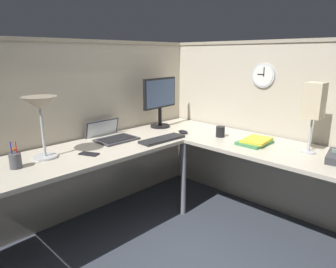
{
  "coord_description": "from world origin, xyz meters",
  "views": [
    {
      "loc": [
        -1.79,
        -1.56,
        1.46
      ],
      "look_at": [
        0.02,
        0.22,
        0.79
      ],
      "focal_mm": 32.6,
      "sensor_mm": 36.0,
      "label": 1
    }
  ],
  "objects": [
    {
      "name": "ground_plane",
      "position": [
        0.0,
        0.0,
        0.0
      ],
      "size": [
        6.8,
        6.8,
        0.0
      ],
      "primitive_type": "plane",
      "color": "#383D47"
    },
    {
      "name": "cubicle_wall_back",
      "position": [
        -0.36,
        0.87,
        0.79
      ],
      "size": [
        2.57,
        0.12,
        1.58
      ],
      "color": "#B7AD99",
      "rests_on": "ground"
    },
    {
      "name": "keyboard",
      "position": [
        -0.01,
        0.26,
        0.74
      ],
      "size": [
        0.43,
        0.15,
        0.02
      ],
      "primitive_type": "cube",
      "rotation": [
        0.0,
        0.0,
        -0.03
      ],
      "color": "#232326",
      "rests_on": "desk"
    },
    {
      "name": "desk_lamp_dome",
      "position": [
        -0.92,
        0.54,
        1.09
      ],
      "size": [
        0.24,
        0.24,
        0.44
      ],
      "color": "#B7BABF",
      "rests_on": "desk"
    },
    {
      "name": "cubicle_wall_right",
      "position": [
        0.87,
        -0.27,
        0.79
      ],
      "size": [
        0.12,
        2.37,
        1.58
      ],
      "color": "#B7AD99",
      "rests_on": "ground"
    },
    {
      "name": "coffee_mug",
      "position": [
        0.44,
        -0.03,
        0.78
      ],
      "size": [
        0.08,
        0.08,
        0.1
      ],
      "primitive_type": "cylinder",
      "color": "black",
      "rests_on": "desk"
    },
    {
      "name": "laptop",
      "position": [
        -0.29,
        0.64,
        0.75
      ],
      "size": [
        0.34,
        0.38,
        0.22
      ],
      "color": "#38383D",
      "rests_on": "desk"
    },
    {
      "name": "book_stack",
      "position": [
        0.46,
        -0.37,
        0.75
      ],
      "size": [
        0.3,
        0.23,
        0.04
      ],
      "color": "#3F7F4C",
      "rests_on": "desk"
    },
    {
      "name": "monitor",
      "position": [
        0.33,
        0.64,
        1.02
      ],
      "size": [
        0.46,
        0.2,
        0.5
      ],
      "color": "black",
      "rests_on": "desk"
    },
    {
      "name": "cell_phone",
      "position": [
        -0.66,
        0.38,
        0.73
      ],
      "size": [
        0.12,
        0.16,
        0.01
      ],
      "primitive_type": "cube",
      "rotation": [
        0.0,
        0.0,
        0.43
      ],
      "color": "black",
      "rests_on": "desk"
    },
    {
      "name": "computer_mouse",
      "position": [
        0.29,
        0.29,
        0.75
      ],
      "size": [
        0.06,
        0.1,
        0.03
      ],
      "primitive_type": "ellipsoid",
      "color": "black",
      "rests_on": "desk"
    },
    {
      "name": "wall_clock",
      "position": [
        0.82,
        -0.21,
        1.27
      ],
      "size": [
        0.04,
        0.22,
        0.22
      ],
      "color": "#B7BABF"
    },
    {
      "name": "pen_cup",
      "position": [
        -1.15,
        0.47,
        0.78
      ],
      "size": [
        0.08,
        0.08,
        0.18
      ],
      "color": "#4C4C51",
      "rests_on": "desk"
    },
    {
      "name": "desk",
      "position": [
        -0.15,
        -0.05,
        0.63
      ],
      "size": [
        2.35,
        2.15,
        0.73
      ],
      "color": "beige",
      "rests_on": "ground"
    },
    {
      "name": "desk_lamp_paper",
      "position": [
        0.53,
        -0.77,
        1.11
      ],
      "size": [
        0.13,
        0.13,
        0.53
      ],
      "color": "#B7BABF",
      "rests_on": "desk"
    }
  ]
}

